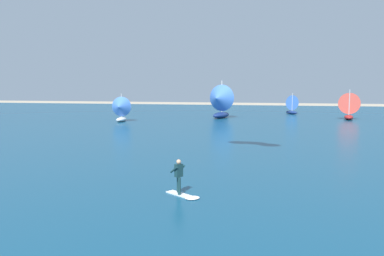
{
  "coord_description": "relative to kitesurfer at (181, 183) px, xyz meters",
  "views": [
    {
      "loc": [
        3.9,
        -4.0,
        5.27
      ],
      "look_at": [
        -0.1,
        16.12,
        3.03
      ],
      "focal_mm": 38.03,
      "sensor_mm": 36.0,
      "label": 1
    }
  ],
  "objects": [
    {
      "name": "sailboat_heeled_over",
      "position": [
        -16.28,
        34.23,
        1.15
      ],
      "size": [
        2.79,
        3.28,
        3.82
      ],
      "color": "white",
      "rests_on": "ocean"
    },
    {
      "name": "ocean",
      "position": [
        0.18,
        36.28,
        -0.65
      ],
      "size": [
        160.0,
        90.0,
        0.1
      ],
      "primitive_type": "cube",
      "color": "navy",
      "rests_on": "ground"
    },
    {
      "name": "sailboat_far_left",
      "position": [
        7.05,
        53.85,
        1.06
      ],
      "size": [
        2.93,
        3.25,
        3.62
      ],
      "color": "navy",
      "rests_on": "ocean"
    },
    {
      "name": "sailboat_leading",
      "position": [
        15.01,
        44.55,
        1.39
      ],
      "size": [
        3.26,
        3.8,
        4.35
      ],
      "color": "maroon",
      "rests_on": "ocean"
    },
    {
      "name": "sailboat_mid_right",
      "position": [
        -3.77,
        42.46,
        1.99
      ],
      "size": [
        4.43,
        5.03,
        5.65
      ],
      "color": "navy",
      "rests_on": "ocean"
    },
    {
      "name": "kitesurfer",
      "position": [
        0.0,
        0.0,
        0.0
      ],
      "size": [
        1.91,
        1.62,
        1.67
      ],
      "color": "white",
      "rests_on": "ocean"
    }
  ]
}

